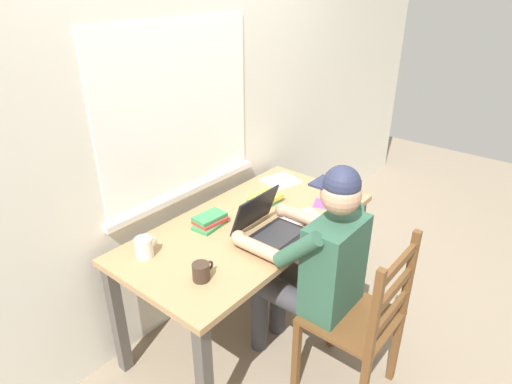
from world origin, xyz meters
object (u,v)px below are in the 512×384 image
(wooden_chair, at_px, (361,321))
(book_stack_main, at_px, (210,221))
(desk, at_px, (250,237))
(book_stack_side, at_px, (265,199))
(seated_person, at_px, (315,262))
(laptop, at_px, (268,226))
(landscape_photo_print, at_px, (322,203))
(coffee_mug_white, at_px, (144,247))
(coffee_mug_dark, at_px, (201,272))
(computer_mouse, at_px, (310,217))

(wooden_chair, distance_m, book_stack_main, 0.96)
(desk, distance_m, book_stack_main, 0.26)
(desk, relative_size, book_stack_side, 7.99)
(seated_person, distance_m, wooden_chair, 0.36)
(seated_person, bearing_deg, laptop, 90.63)
(wooden_chair, bearing_deg, desk, 88.38)
(landscape_photo_print, bearing_deg, wooden_chair, -154.26)
(landscape_photo_print, bearing_deg, coffee_mug_white, 136.88)
(wooden_chair, bearing_deg, landscape_photo_print, 48.35)
(seated_person, distance_m, coffee_mug_dark, 0.60)
(computer_mouse, bearing_deg, book_stack_main, 135.59)
(coffee_mug_white, relative_size, book_stack_main, 0.61)
(coffee_mug_dark, bearing_deg, desk, 15.94)
(wooden_chair, xyz_separation_m, laptop, (-0.00, 0.59, 0.33))
(coffee_mug_white, distance_m, landscape_photo_print, 1.11)
(computer_mouse, bearing_deg, seated_person, -142.04)
(laptop, distance_m, landscape_photo_print, 0.50)
(laptop, xyz_separation_m, book_stack_side, (0.28, 0.24, -0.03))
(laptop, distance_m, computer_mouse, 0.30)
(wooden_chair, bearing_deg, book_stack_main, 98.45)
(coffee_mug_white, bearing_deg, laptop, -32.65)
(wooden_chair, bearing_deg, book_stack_side, 71.42)
(wooden_chair, height_order, book_stack_main, wooden_chair)
(coffee_mug_dark, bearing_deg, wooden_chair, -49.10)
(computer_mouse, height_order, book_stack_main, book_stack_main)
(seated_person, height_order, laptop, seated_person)
(desk, distance_m, seated_person, 0.46)
(seated_person, bearing_deg, book_stack_main, 102.20)
(computer_mouse, bearing_deg, wooden_chair, -119.09)
(desk, bearing_deg, book_stack_main, 133.35)
(coffee_mug_dark, height_order, landscape_photo_print, coffee_mug_dark)
(wooden_chair, bearing_deg, coffee_mug_dark, 130.90)
(wooden_chair, bearing_deg, coffee_mug_white, 120.58)
(wooden_chair, height_order, laptop, laptop)
(desk, bearing_deg, coffee_mug_white, 160.56)
(desk, xyz_separation_m, coffee_mug_dark, (-0.53, -0.15, 0.14))
(computer_mouse, relative_size, landscape_photo_print, 0.77)
(laptop, relative_size, book_stack_main, 1.59)
(coffee_mug_white, height_order, book_stack_side, coffee_mug_white)
(desk, bearing_deg, book_stack_side, 19.78)
(seated_person, xyz_separation_m, wooden_chair, (-0.00, -0.28, -0.23))
(seated_person, relative_size, coffee_mug_dark, 10.49)
(wooden_chair, distance_m, computer_mouse, 0.64)
(desk, relative_size, book_stack_main, 7.39)
(landscape_photo_print, bearing_deg, computer_mouse, 171.08)
(seated_person, relative_size, laptop, 3.82)
(seated_person, height_order, coffee_mug_white, seated_person)
(book_stack_side, distance_m, landscape_photo_print, 0.35)
(computer_mouse, distance_m, book_stack_side, 0.33)
(computer_mouse, bearing_deg, desk, 137.03)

